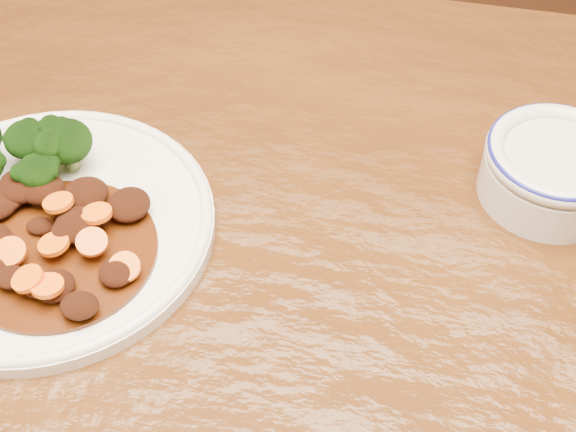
# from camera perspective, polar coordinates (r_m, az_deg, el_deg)

# --- Properties ---
(dining_table) EXTENTS (1.54, 0.97, 0.75)m
(dining_table) POSITION_cam_1_polar(r_m,az_deg,el_deg) (0.76, 0.34, -7.50)
(dining_table) COLOR #4C280D
(dining_table) RESTS_ON ground
(dinner_plate) EXTENTS (0.30, 0.30, 0.02)m
(dinner_plate) POSITION_cam_1_polar(r_m,az_deg,el_deg) (0.75, -16.87, -0.63)
(dinner_plate) COLOR white
(dinner_plate) RESTS_ON dining_table
(mince_stew) EXTENTS (0.17, 0.17, 0.03)m
(mince_stew) POSITION_cam_1_polar(r_m,az_deg,el_deg) (0.72, -16.69, -1.08)
(mince_stew) COLOR #441F07
(mince_stew) RESTS_ON dinner_plate
(dip_bowl) EXTENTS (0.13, 0.13, 0.06)m
(dip_bowl) POSITION_cam_1_polar(r_m,az_deg,el_deg) (0.78, 18.38, 3.26)
(dip_bowl) COLOR beige
(dip_bowl) RESTS_ON dining_table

